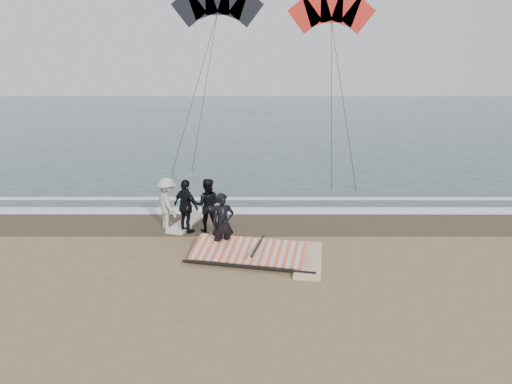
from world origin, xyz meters
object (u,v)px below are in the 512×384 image
at_px(man_main, 223,223).
at_px(board_cream, 187,222).
at_px(board_white, 309,259).
at_px(sail_rig, 246,252).

distance_m(man_main, board_cream, 3.21).
xyz_separation_m(board_white, sail_rig, (-1.87, 0.24, 0.14)).
height_order(board_white, sail_rig, sail_rig).
distance_m(board_white, board_cream, 5.29).
height_order(man_main, board_cream, man_main).
height_order(board_white, board_cream, board_white).
xyz_separation_m(man_main, board_white, (2.58, -0.68, -0.90)).
bearing_deg(board_white, sail_rig, -179.78).
bearing_deg(man_main, sail_rig, -46.53).
xyz_separation_m(man_main, board_cream, (-1.49, 2.70, -0.90)).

